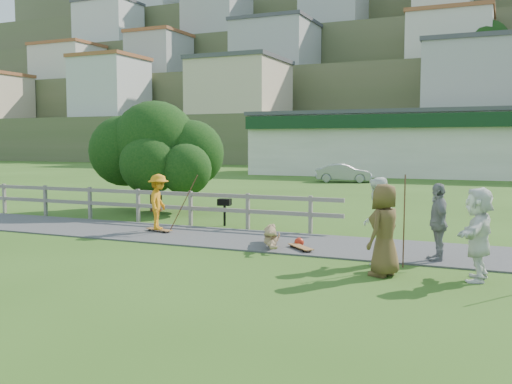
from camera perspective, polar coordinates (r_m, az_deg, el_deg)
ground at (r=14.52m, az=-6.20°, el=-5.53°), size 260.00×260.00×0.00m
path at (r=15.82m, az=-3.51°, el=-4.56°), size 34.00×3.00×0.04m
fence at (r=19.67m, az=-13.18°, el=-0.74°), size 15.05×0.10×1.10m
strip_mall at (r=47.44m, az=19.77°, el=4.63°), size 32.50×10.75×5.10m
hillside at (r=104.62m, az=19.78°, el=11.17°), size 220.00×67.00×47.50m
skater_rider at (r=16.85m, az=-9.72°, el=-1.32°), size 0.92×1.19×1.63m
skater_fallen at (r=14.32m, az=1.60°, el=-4.37°), size 1.75×1.04×0.63m
spectator_a at (r=12.61m, az=12.01°, el=-2.85°), size 0.84×1.01×1.90m
spectator_b at (r=13.23m, az=17.73°, el=-2.93°), size 0.72×1.11×1.75m
spectator_c at (r=11.55m, az=12.72°, el=-3.73°), size 0.82×1.03×1.83m
spectator_d at (r=11.69m, az=21.34°, el=-3.93°), size 0.68×1.71×1.80m
car_silver at (r=38.27m, az=8.77°, el=1.89°), size 3.89×2.08×1.22m
tree at (r=22.18m, az=-10.03°, el=3.07°), size 5.21×5.21×3.86m
bbq at (r=18.07m, az=-3.16°, el=-2.05°), size 0.44×0.36×0.86m
longboard_rider at (r=16.95m, az=-9.68°, el=-3.88°), size 0.95×0.46×0.10m
longboard_fallen at (r=14.00m, az=4.50°, el=-5.69°), size 0.86×0.84×0.11m
helmet at (r=14.47m, az=4.33°, el=-5.06°), size 0.25×0.25×0.25m
pole_rider at (r=16.86m, az=-7.27°, el=-0.73°), size 0.03×0.03×1.95m
pole_spec_left at (r=12.38m, az=14.59°, el=-2.86°), size 0.03×0.03×1.98m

